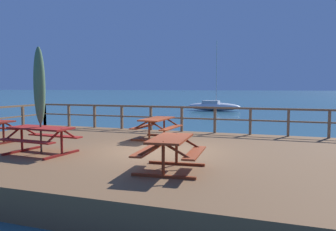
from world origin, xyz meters
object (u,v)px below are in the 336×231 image
Objects in this scene: picnic_table_mid_centre at (170,147)px; sailboat_distant at (213,106)px; patio_umbrella_tall_mid_left at (39,86)px; picnic_table_back_right at (157,124)px; picnic_table_front_left at (41,134)px.

sailboat_distant is (-5.60, 30.40, -0.72)m from picnic_table_mid_centre.
patio_umbrella_tall_mid_left is 0.39× the size of sailboat_distant.
picnic_table_back_right is (-2.07, 4.41, 0.01)m from picnic_table_mid_centre.
picnic_table_front_left is 1.07× the size of picnic_table_back_right.
sailboat_distant is at bearing 97.72° from picnic_table_back_right.
picnic_table_back_right is 4.49m from patio_umbrella_tall_mid_left.
sailboat_distant is at bearing 92.77° from picnic_table_front_left.
picnic_table_back_right is at bearing 115.17° from picnic_table_mid_centre.
picnic_table_mid_centre is 0.22× the size of sailboat_distant.
picnic_table_mid_centre is 0.57× the size of patio_umbrella_tall_mid_left.
sailboat_distant reaches higher than picnic_table_mid_centre.
sailboat_distant is (-1.44, 29.73, -0.73)m from picnic_table_front_left.
patio_umbrella_tall_mid_left is at bearing -119.41° from picnic_table_back_right.
picnic_table_front_left is 0.64× the size of patio_umbrella_tall_mid_left.
patio_umbrella_tall_mid_left is at bearing 170.69° from picnic_table_mid_centre.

